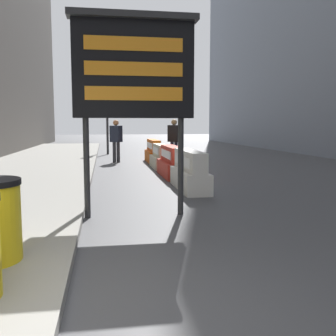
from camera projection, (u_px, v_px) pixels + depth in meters
name	position (u px, v px, depth m)	size (l,w,h in m)	color
ground_plane	(59.00, 334.00, 2.94)	(120.00, 120.00, 0.00)	#474749
message_board	(134.00, 69.00, 6.45)	(2.11, 0.36, 3.34)	#28282B
jersey_barrier_white	(190.00, 172.00, 9.43)	(0.58, 2.17, 0.94)	silver
jersey_barrier_red_striped	(172.00, 163.00, 11.81)	(0.64, 2.18, 0.91)	red
jersey_barrier_cream	(161.00, 158.00, 14.17)	(0.64, 1.84, 0.85)	beige
jersey_barrier_orange_far	(154.00, 152.00, 16.30)	(0.53, 2.16, 0.94)	orange
traffic_cone_near	(174.00, 166.00, 11.99)	(0.34, 0.34, 0.61)	black
traffic_light_near_curb	(107.00, 102.00, 20.29)	(0.28, 0.45, 3.71)	#2D2D30
pedestrian_worker	(116.00, 137.00, 16.09)	(0.53, 0.50, 1.75)	#333338
pedestrian_passerby	(174.00, 137.00, 16.03)	(0.54, 0.51, 1.77)	#23283D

